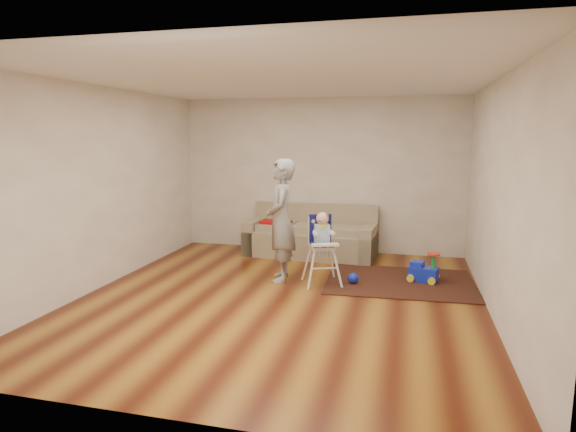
% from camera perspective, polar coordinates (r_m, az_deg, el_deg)
% --- Properties ---
extents(ground, '(5.50, 5.50, 0.00)m').
position_cam_1_polar(ground, '(6.20, -0.91, -9.75)').
color(ground, '#48190A').
rests_on(ground, ground).
extents(room_envelope, '(5.04, 5.52, 2.72)m').
position_cam_1_polar(room_envelope, '(6.37, 0.28, 7.97)').
color(room_envelope, beige).
rests_on(room_envelope, ground).
extents(sofa, '(2.27, 1.07, 0.86)m').
position_cam_1_polar(sofa, '(8.27, 2.67, -1.79)').
color(sofa, gray).
rests_on(sofa, ground).
extents(side_table, '(0.48, 0.48, 0.48)m').
position_cam_1_polar(side_table, '(8.59, -1.09, -2.65)').
color(side_table, black).
rests_on(side_table, ground).
extents(area_rug, '(2.10, 1.62, 0.02)m').
position_cam_1_polar(area_rug, '(7.04, 13.14, -7.58)').
color(area_rug, black).
rests_on(area_rug, ground).
extents(ride_on_toy, '(0.44, 0.36, 0.42)m').
position_cam_1_polar(ride_on_toy, '(7.07, 15.79, -5.76)').
color(ride_on_toy, '#1329CC').
rests_on(ride_on_toy, area_rug).
extents(toy_ball, '(0.15, 0.15, 0.15)m').
position_cam_1_polar(toy_ball, '(6.80, 7.75, -7.30)').
color(toy_ball, '#1329CC').
rests_on(toy_ball, area_rug).
extents(high_chair, '(0.61, 0.61, 1.02)m').
position_cam_1_polar(high_chair, '(6.67, 4.06, -3.98)').
color(high_chair, white).
rests_on(high_chair, ground).
extents(adult, '(0.54, 0.71, 1.73)m').
position_cam_1_polar(adult, '(6.77, -0.82, -0.54)').
color(adult, gray).
rests_on(adult, ground).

